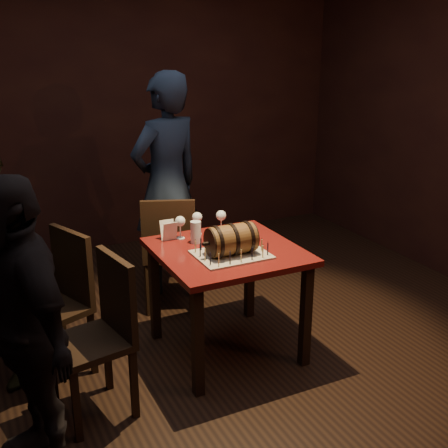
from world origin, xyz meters
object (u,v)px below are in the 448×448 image
(wine_glass_left, at_px, (180,222))
(person_back, at_px, (167,185))
(wine_glass_right, at_px, (221,216))
(person_left_front, at_px, (26,329))
(barrel_cake, at_px, (231,240))
(chair_back, at_px, (169,248))
(pint_of_ale, at_px, (196,233))
(wine_glass_mid, at_px, (197,218))
(chair_left_rear, at_px, (61,296))
(pub_table, at_px, (227,264))
(chair_left_front, at_px, (102,328))

(wine_glass_left, bearing_deg, person_back, 75.42)
(wine_glass_right, relative_size, person_left_front, 0.11)
(barrel_cake, height_order, wine_glass_left, barrel_cake)
(chair_back, bearing_deg, pint_of_ale, -91.05)
(wine_glass_left, relative_size, person_left_front, 0.11)
(wine_glass_mid, height_order, chair_left_rear, chair_left_rear)
(pub_table, height_order, wine_glass_left, wine_glass_left)
(barrel_cake, distance_m, chair_back, 0.93)
(wine_glass_mid, relative_size, wine_glass_right, 1.00)
(wine_glass_mid, distance_m, person_back, 0.81)
(chair_back, relative_size, chair_left_front, 1.00)
(wine_glass_left, relative_size, chair_left_rear, 0.17)
(wine_glass_right, height_order, chair_back, chair_back)
(wine_glass_left, xyz_separation_m, chair_back, (0.07, 0.43, -0.35))
(chair_back, relative_size, chair_left_rear, 1.00)
(person_left_front, bearing_deg, wine_glass_left, 114.29)
(wine_glass_mid, height_order, person_back, person_back)
(pub_table, height_order, wine_glass_mid, wine_glass_mid)
(wine_glass_right, height_order, person_back, person_back)
(wine_glass_right, xyz_separation_m, chair_back, (-0.23, 0.44, -0.35))
(barrel_cake, xyz_separation_m, person_left_front, (-1.30, -0.41, -0.10))
(chair_left_rear, relative_size, person_left_front, 0.62)
(chair_back, bearing_deg, pub_table, -80.31)
(barrel_cake, distance_m, person_back, 1.27)
(wine_glass_mid, bearing_deg, pint_of_ale, -116.64)
(pint_of_ale, bearing_deg, barrel_cake, -70.74)
(person_back, bearing_deg, pint_of_ale, 63.42)
(pint_of_ale, distance_m, person_left_front, 1.39)
(pub_table, relative_size, chair_left_rear, 0.97)
(chair_back, bearing_deg, chair_left_rear, -151.70)
(wine_glass_right, xyz_separation_m, chair_left_rear, (-1.14, -0.05, -0.35))
(pint_of_ale, bearing_deg, chair_back, 88.95)
(wine_glass_left, distance_m, chair_left_front, 0.98)
(pub_table, relative_size, wine_glass_right, 5.59)
(chair_left_rear, bearing_deg, wine_glass_right, 2.73)
(barrel_cake, relative_size, person_left_front, 0.24)
(chair_back, bearing_deg, barrel_cake, -83.48)
(wine_glass_right, bearing_deg, person_back, 96.07)
(wine_glass_left, distance_m, wine_glass_right, 0.31)
(chair_back, distance_m, person_back, 0.58)
(pint_of_ale, relative_size, person_left_front, 0.10)
(wine_glass_mid, relative_size, chair_back, 0.17)
(wine_glass_left, bearing_deg, chair_back, 80.41)
(wine_glass_right, bearing_deg, pint_of_ale, -154.45)
(chair_left_front, bearing_deg, pub_table, 16.29)
(person_back, distance_m, person_left_front, 2.16)
(wine_glass_right, xyz_separation_m, person_back, (-0.09, 0.84, 0.04))
(person_left_front, bearing_deg, pub_table, 99.25)
(wine_glass_mid, relative_size, pint_of_ale, 1.07)
(wine_glass_right, relative_size, chair_left_front, 0.17)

